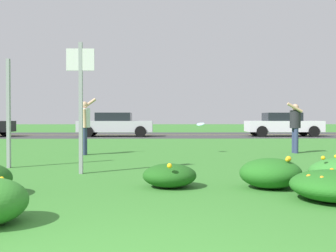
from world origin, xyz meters
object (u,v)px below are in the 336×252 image
Objects in this scene: sign_post_by_roadside at (81,94)px; car_silver_center_left at (115,124)px; car_white_center_right at (283,124)px; person_thrower_white_shirt at (85,123)px; sign_post_near_path at (9,113)px; person_catcher_dark_shirt at (295,124)px; frisbee_pale_blue at (201,124)px.

car_silver_center_left is (-1.10, 16.91, -0.86)m from sign_post_by_roadside.
sign_post_by_roadside reaches higher than car_white_center_right.
person_thrower_white_shirt is 16.01m from car_white_center_right.
person_catcher_dark_shirt is at bearing 26.01° from sign_post_near_path.
frisbee_pale_blue is at bearing -117.60° from car_white_center_right.
sign_post_by_roadside is 19.26m from car_white_center_right.
person_catcher_dark_shirt reaches higher than frisbee_pale_blue.
car_silver_center_left and car_white_center_right have the same top height.
sign_post_by_roadside is at bearing -120.82° from frisbee_pale_blue.
sign_post_by_roadside reaches higher than sign_post_near_path.
person_thrower_white_shirt is 12.59m from car_silver_center_left.
person_thrower_white_shirt reaches higher than frisbee_pale_blue.
sign_post_near_path reaches higher than car_silver_center_left.
sign_post_near_path reaches higher than frisbee_pale_blue.
car_silver_center_left is (-0.40, 12.58, -0.24)m from person_thrower_white_shirt.
sign_post_by_roadside is 16.96m from car_silver_center_left.
sign_post_near_path is 0.55× the size of car_silver_center_left.
sign_post_near_path reaches higher than car_white_center_right.
sign_post_near_path is 6.11m from frisbee_pale_blue.
car_silver_center_left is at bearing 87.41° from sign_post_near_path.
person_thrower_white_shirt is 0.39× the size of car_white_center_right.
sign_post_by_roadside is 0.59× the size of car_silver_center_left.
frisbee_pale_blue is 12.67m from car_silver_center_left.
sign_post_by_roadside is at bearing -141.02° from person_catcher_dark_shirt.
car_white_center_right reaches higher than frisbee_pale_blue.
person_thrower_white_shirt reaches higher than car_white_center_right.
sign_post_by_roadside reaches higher than person_catcher_dark_shirt.
sign_post_near_path is 8.64m from person_catcher_dark_shirt.
person_catcher_dark_shirt is at bearing -59.77° from car_silver_center_left.
sign_post_by_roadside is at bearing -29.44° from sign_post_near_path.
car_white_center_right is at bearing 74.96° from person_catcher_dark_shirt.
car_white_center_right is at bearing 62.40° from frisbee_pale_blue.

